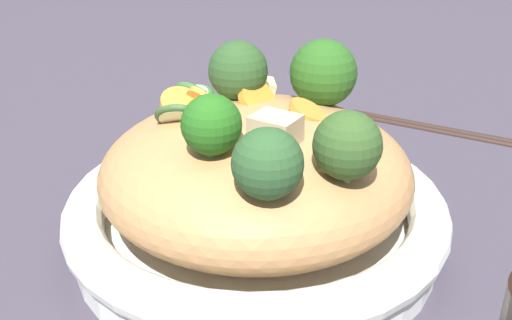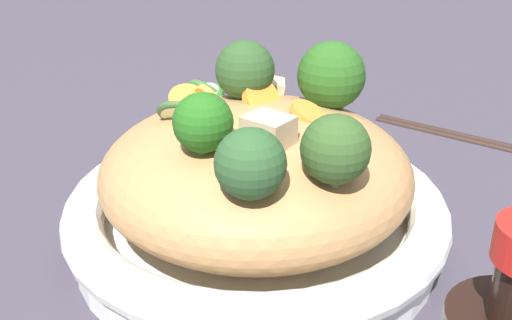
% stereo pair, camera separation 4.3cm
% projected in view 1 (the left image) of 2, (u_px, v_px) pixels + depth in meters
% --- Properties ---
extents(ground_plane, '(3.00, 3.00, 0.00)m').
position_uv_depth(ground_plane, '(256.00, 244.00, 0.46)').
color(ground_plane, '#3D3743').
extents(serving_bowl, '(0.28, 0.28, 0.05)m').
position_uv_depth(serving_bowl, '(256.00, 216.00, 0.45)').
color(serving_bowl, white).
rests_on(serving_bowl, ground_plane).
extents(noodle_heap, '(0.22, 0.22, 0.09)m').
position_uv_depth(noodle_heap, '(256.00, 171.00, 0.43)').
color(noodle_heap, '#B7814E').
rests_on(noodle_heap, serving_bowl).
extents(broccoli_florets, '(0.17, 0.18, 0.07)m').
position_uv_depth(broccoli_florets, '(286.00, 104.00, 0.41)').
color(broccoli_florets, '#9AB572').
rests_on(broccoli_florets, serving_bowl).
extents(carrot_coins, '(0.10, 0.13, 0.03)m').
position_uv_depth(carrot_coins, '(243.00, 104.00, 0.45)').
color(carrot_coins, orange).
rests_on(carrot_coins, serving_bowl).
extents(zucchini_slices, '(0.09, 0.11, 0.05)m').
position_uv_depth(zucchini_slices, '(190.00, 103.00, 0.47)').
color(zucchini_slices, beige).
rests_on(zucchini_slices, serving_bowl).
extents(chicken_chunks, '(0.08, 0.13, 0.03)m').
position_uv_depth(chicken_chunks, '(269.00, 116.00, 0.42)').
color(chicken_chunks, '#D2B28B').
rests_on(chicken_chunks, serving_bowl).
extents(chopsticks_pair, '(0.12, 0.19, 0.01)m').
position_uv_depth(chopsticks_pair, '(444.00, 128.00, 0.65)').
color(chopsticks_pair, black).
rests_on(chopsticks_pair, ground_plane).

